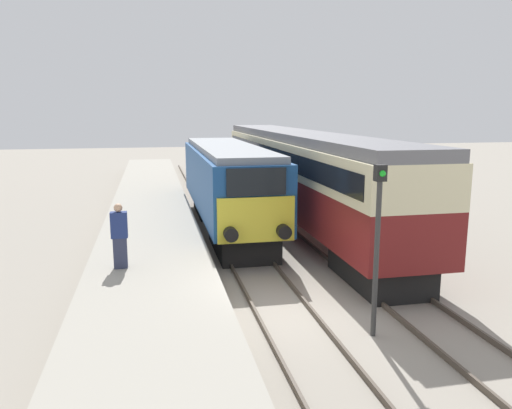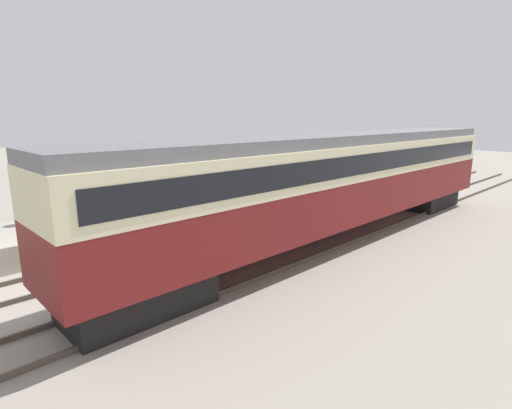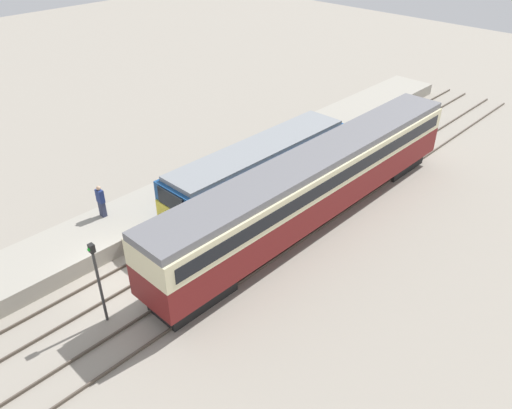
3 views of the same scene
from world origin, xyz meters
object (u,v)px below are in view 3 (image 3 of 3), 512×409
object	(u,v)px
person_on_platform	(101,201)
signal_post	(98,277)
passenger_carriage	(317,181)
locomotive	(260,172)

from	to	relation	value
person_on_platform	signal_post	world-z (taller)	signal_post
passenger_carriage	person_on_platform	xyz separation A→B (m)	(-7.48, -8.30, -0.76)
passenger_carriage	signal_post	size ratio (longest dim) A/B	5.42
signal_post	person_on_platform	bearing A→B (deg)	148.36
person_on_platform	signal_post	bearing A→B (deg)	-31.64
passenger_carriage	person_on_platform	distance (m)	11.20
person_on_platform	locomotive	bearing A→B (deg)	61.61
locomotive	person_on_platform	size ratio (longest dim) A/B	7.06
locomotive	person_on_platform	distance (m)	8.59
signal_post	locomotive	bearing A→B (deg)	98.69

